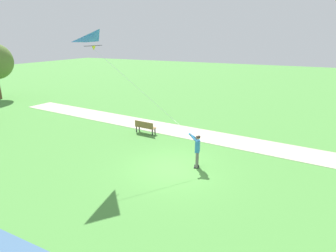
% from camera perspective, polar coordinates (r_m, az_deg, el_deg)
% --- Properties ---
extents(ground_plane, '(120.00, 120.00, 0.00)m').
position_cam_1_polar(ground_plane, '(14.35, 1.23, -8.63)').
color(ground_plane, '#4C8E3D').
extents(walkway_path, '(4.80, 32.09, 0.02)m').
position_cam_1_polar(walkway_path, '(19.75, 2.86, -1.11)').
color(walkway_path, '#B7AD99').
rests_on(walkway_path, ground).
extents(person_kite_flyer, '(0.51, 0.63, 1.83)m').
position_cam_1_polar(person_kite_flyer, '(14.12, 5.96, -4.51)').
color(person_kite_flyer, '#232328').
rests_on(person_kite_flyer, ground).
extents(flying_kite, '(2.13, 4.86, 4.84)m').
position_cam_1_polar(flying_kite, '(14.34, -13.70, 16.54)').
color(flying_kite, blue).
extents(park_bench_near_walkway, '(0.55, 1.53, 0.88)m').
position_cam_1_polar(park_bench_near_walkway, '(19.25, -4.73, -0.07)').
color(park_bench_near_walkway, olive).
rests_on(park_bench_near_walkway, ground).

